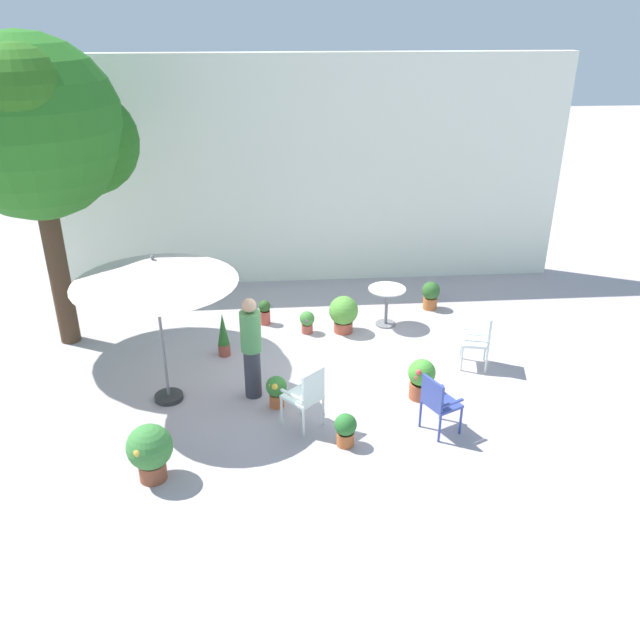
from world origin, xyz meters
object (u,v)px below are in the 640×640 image
at_px(potted_plant_5, 421,378).
at_px(cafe_table_0, 387,300).
at_px(patio_chair_1, 438,401).
at_px(standing_person, 251,347).
at_px(potted_plant_2, 265,312).
at_px(potted_plant_1, 343,312).
at_px(potted_plant_3, 150,450).
at_px(patio_chair_0, 307,394).
at_px(shade_tree, 36,128).
at_px(patio_umbrella_0, 154,272).
at_px(patio_chair_2, 481,337).
at_px(potted_plant_4, 431,294).
at_px(potted_plant_0, 346,429).
at_px(potted_plant_8, 223,335).
at_px(potted_plant_6, 276,390).
at_px(potted_plant_7, 307,321).

bearing_deg(potted_plant_5, cafe_table_0, 92.24).
height_order(patio_chair_1, standing_person, standing_person).
bearing_deg(standing_person, cafe_table_0, 42.80).
relative_size(cafe_table_0, potted_plant_2, 1.57).
height_order(potted_plant_1, potted_plant_3, potted_plant_3).
bearing_deg(standing_person, patio_chair_1, -24.34).
xyz_separation_m(patio_chair_0, patio_chair_1, (1.84, -0.27, -0.03)).
distance_m(shade_tree, patio_umbrella_0, 3.40).
bearing_deg(patio_umbrella_0, patio_chair_2, 7.10).
height_order(patio_chair_2, potted_plant_4, patio_chair_2).
height_order(patio_chair_0, potted_plant_0, patio_chair_0).
bearing_deg(patio_chair_2, cafe_table_0, 127.49).
bearing_deg(potted_plant_4, patio_chair_0, -125.06).
bearing_deg(potted_plant_8, potted_plant_5, -27.41).
bearing_deg(potted_plant_3, patio_umbrella_0, 91.15).
relative_size(potted_plant_0, potted_plant_6, 0.96).
bearing_deg(potted_plant_8, patio_chair_2, -9.51).
distance_m(cafe_table_0, patio_chair_2, 2.13).
relative_size(potted_plant_7, standing_person, 0.26).
bearing_deg(standing_person, patio_chair_0, -49.40).
bearing_deg(potted_plant_4, potted_plant_6, -133.57).
height_order(potted_plant_0, potted_plant_7, potted_plant_0).
height_order(patio_umbrella_0, cafe_table_0, patio_umbrella_0).
relative_size(patio_chair_1, potted_plant_4, 1.56).
xyz_separation_m(potted_plant_6, standing_person, (-0.36, 0.35, 0.56)).
distance_m(cafe_table_0, potted_plant_1, 0.89).
relative_size(potted_plant_8, standing_person, 0.48).
bearing_deg(potted_plant_7, potted_plant_1, -0.08).
xyz_separation_m(potted_plant_0, potted_plant_2, (-1.10, 3.94, -0.01)).
height_order(patio_umbrella_0, potted_plant_2, patio_umbrella_0).
bearing_deg(potted_plant_3, potted_plant_1, 53.78).
distance_m(shade_tree, potted_plant_4, 7.72).
relative_size(patio_umbrella_0, potted_plant_4, 4.17).
distance_m(potted_plant_4, potted_plant_6, 4.59).
height_order(cafe_table_0, patio_chair_2, patio_chair_2).
height_order(potted_plant_3, potted_plant_5, potted_plant_3).
height_order(potted_plant_4, potted_plant_6, potted_plant_4).
relative_size(potted_plant_1, standing_person, 0.43).
distance_m(potted_plant_7, standing_person, 2.40).
relative_size(patio_umbrella_0, patio_chair_0, 2.43).
relative_size(patio_chair_2, potted_plant_1, 1.37).
bearing_deg(patio_chair_2, potted_plant_8, 170.49).
xyz_separation_m(cafe_table_0, potted_plant_1, (-0.85, -0.22, -0.13)).
xyz_separation_m(cafe_table_0, potted_plant_0, (-1.21, -3.71, -0.26)).
xyz_separation_m(potted_plant_3, potted_plant_4, (4.81, 4.90, -0.14)).
xyz_separation_m(potted_plant_3, potted_plant_6, (1.64, 1.57, -0.16)).
xyz_separation_m(shade_tree, potted_plant_2, (3.51, 0.36, -3.54)).
xyz_separation_m(cafe_table_0, potted_plant_6, (-2.15, -2.67, -0.23)).
distance_m(cafe_table_0, potted_plant_6, 3.43).
height_order(patio_chair_1, potted_plant_2, patio_chair_1).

